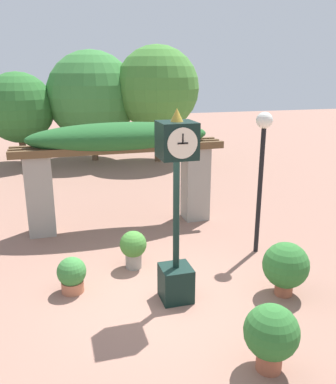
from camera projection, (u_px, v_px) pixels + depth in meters
The scene contains 9 objects.
ground_plane at pixel (159, 298), 7.21m from camera, with size 60.00×60.00×0.00m, color #8E6656.
pedestal_clock at pixel (176, 209), 6.73m from camera, with size 0.58×0.63×3.33m.
pergola at pixel (120, 152), 10.05m from camera, with size 5.21×1.23×2.67m.
potted_plant_near_left at pixel (72, 274), 7.34m from camera, with size 0.53×0.53×0.67m.
potted_plant_near_right at pixel (286, 266), 7.19m from camera, with size 0.82×0.82×0.99m.
potted_plant_far_left at pixel (133, 247), 8.21m from camera, with size 0.55×0.55×0.79m.
potted_plant_far_right at pixel (271, 334), 5.36m from camera, with size 0.74×0.74×0.96m.
lamp_post at pixel (262, 151), 8.44m from camera, with size 0.34×0.34×3.08m.
tree_line at pixel (101, 96), 17.19m from camera, with size 8.88×4.69×4.90m.
Camera 1 is at (-1.59, -6.16, 3.90)m, focal length 38.00 mm.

